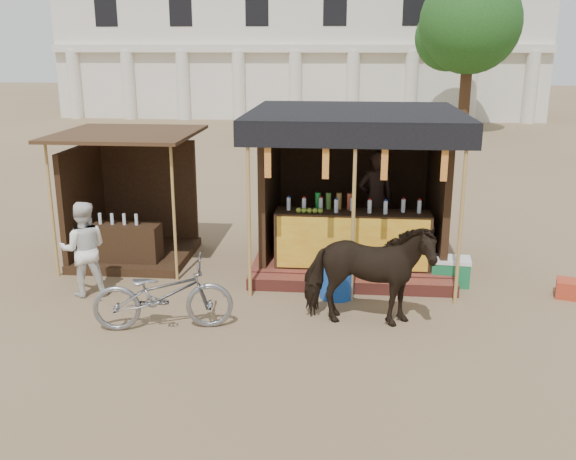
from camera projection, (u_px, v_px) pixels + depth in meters
The scene contains 11 objects.
ground at pixel (277, 340), 8.68m from camera, with size 120.00×120.00×0.00m, color #846B4C.
main_stall at pixel (354, 208), 11.52m from camera, with size 3.60×3.61×2.78m.
secondary_stall at pixel (126, 214), 11.83m from camera, with size 2.40×2.40×2.38m.
cow at pixel (367, 274), 8.96m from camera, with size 0.83×1.82×1.53m, color black.
motorbike at pixel (163, 294), 8.92m from camera, with size 0.68×1.94×1.02m, color gray.
bystander at pixel (84, 249), 10.09m from camera, with size 0.74×0.58×1.53m, color white.
blue_barrel at pixel (337, 277), 10.10m from camera, with size 0.54×0.54×0.65m, color #1547A2.
red_crate at pixel (569, 289), 10.15m from camera, with size 0.40×0.38×0.27m, color #AA331C.
cooler at pixel (450, 271), 10.68m from camera, with size 0.68×0.50×0.46m.
background_building at pixel (301, 43), 36.40m from camera, with size 26.00×7.45×8.18m.
tree at pixel (465, 27), 28.04m from camera, with size 4.50×4.40×7.00m.
Camera 1 is at (0.91, -7.88, 3.84)m, focal length 40.00 mm.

